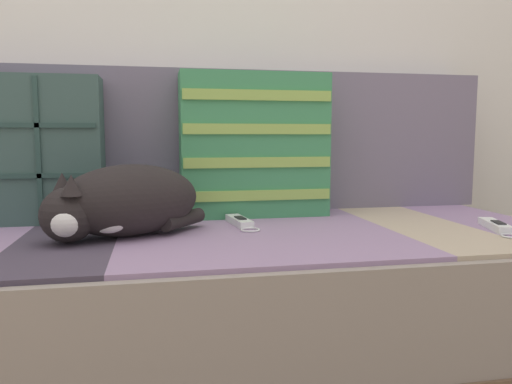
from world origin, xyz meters
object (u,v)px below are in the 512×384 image
object	(u,v)px
couch	(167,311)
game_remote_near	(498,226)
sleeping_cat	(121,203)
throw_pillow_striped	(254,145)
throw_pillow_quilted	(14,150)
game_remote_far	(240,222)

from	to	relation	value
couch	game_remote_near	bearing A→B (deg)	-10.58
couch	sleeping_cat	bearing A→B (deg)	-150.57
game_remote_near	throw_pillow_striped	bearing A→B (deg)	147.71
couch	game_remote_near	xyz separation A→B (m)	(0.81, -0.15, 0.21)
throw_pillow_striped	sleeping_cat	world-z (taller)	throw_pillow_striped
throw_pillow_quilted	game_remote_far	size ratio (longest dim) A/B	2.36
game_remote_near	sleeping_cat	bearing A→B (deg)	174.07
throw_pillow_quilted	game_remote_near	bearing A→B (deg)	-16.17
throw_pillow_quilted	sleeping_cat	world-z (taller)	throw_pillow_quilted
couch	throw_pillow_quilted	distance (m)	0.59
couch	throw_pillow_striped	distance (m)	0.52
throw_pillow_striped	couch	bearing A→B (deg)	-143.19
throw_pillow_striped	game_remote_far	xyz separation A→B (m)	(-0.07, -0.15, -0.20)
throw_pillow_striped	sleeping_cat	distance (m)	0.46
game_remote_near	game_remote_far	distance (m)	0.65
throw_pillow_striped	game_remote_near	xyz separation A→B (m)	(0.55, -0.35, -0.20)
throw_pillow_striped	game_remote_near	bearing A→B (deg)	-32.29
couch	game_remote_far	world-z (taller)	game_remote_far
sleeping_cat	throw_pillow_quilted	bearing A→B (deg)	138.60
sleeping_cat	game_remote_near	xyz separation A→B (m)	(0.91, -0.09, -0.07)
couch	game_remote_near	size ratio (longest dim) A/B	10.42
couch	throw_pillow_quilted	world-z (taller)	throw_pillow_quilted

